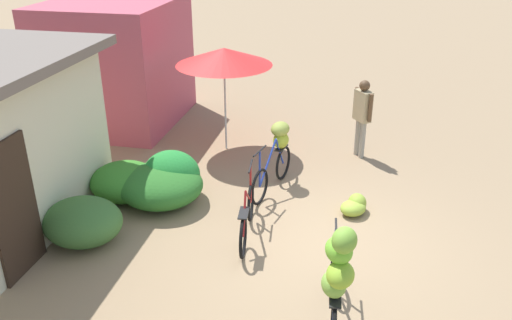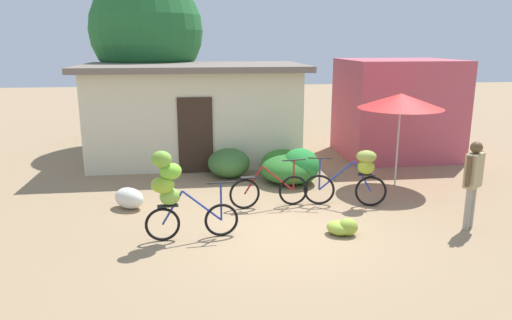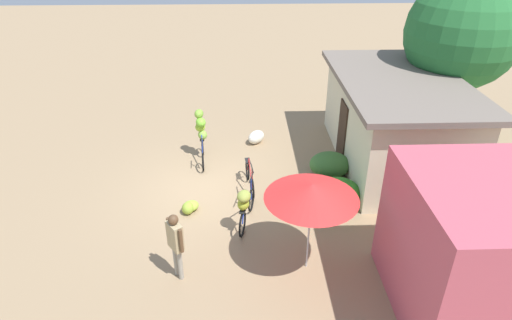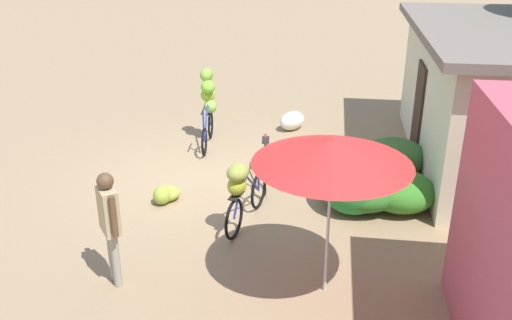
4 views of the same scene
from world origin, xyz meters
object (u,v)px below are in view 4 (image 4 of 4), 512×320
at_px(building_low, 503,97).
at_px(bicycle_leftmost, 208,101).
at_px(bicycle_near_pile, 265,164).
at_px(bicycle_center_loaded, 242,189).
at_px(person_vendor, 109,218).
at_px(produce_sack, 292,121).
at_px(market_umbrella, 333,151).
at_px(banana_pile_on_ground, 165,194).

distance_m(building_low, bicycle_leftmost, 6.04).
bearing_deg(bicycle_near_pile, building_low, 108.45).
distance_m(bicycle_center_loaded, person_vendor, 2.25).
bearing_deg(bicycle_near_pile, person_vendor, -25.10).
bearing_deg(bicycle_near_pile, bicycle_leftmost, -141.82).
xyz_separation_m(bicycle_center_loaded, produce_sack, (-4.75, 0.45, -0.50)).
xyz_separation_m(market_umbrella, person_vendor, (0.21, -2.85, -1.03)).
bearing_deg(bicycle_leftmost, bicycle_center_loaded, 19.83).
bearing_deg(bicycle_near_pile, produce_sack, 174.31).
xyz_separation_m(banana_pile_on_ground, person_vendor, (2.42, 0.01, 0.87)).
xyz_separation_m(bicycle_near_pile, banana_pile_on_ground, (1.08, -1.65, -0.22)).
distance_m(bicycle_center_loaded, produce_sack, 4.79).
relative_size(bicycle_leftmost, banana_pile_on_ground, 2.55).
distance_m(bicycle_near_pile, banana_pile_on_ground, 1.98).
relative_size(banana_pile_on_ground, person_vendor, 0.39).
distance_m(bicycle_leftmost, person_vendor, 5.41).
bearing_deg(banana_pile_on_ground, market_umbrella, 52.32).
bearing_deg(market_umbrella, person_vendor, -85.83).
bearing_deg(market_umbrella, produce_sack, -171.57).
bearing_deg(building_low, market_umbrella, -34.51).
bearing_deg(produce_sack, market_umbrella, 8.43).
relative_size(bicycle_leftmost, person_vendor, 0.99).
bearing_deg(market_umbrella, banana_pile_on_ground, -127.68).
height_order(bicycle_leftmost, produce_sack, bicycle_leftmost).
height_order(bicycle_center_loaded, person_vendor, person_vendor).
height_order(market_umbrella, banana_pile_on_ground, market_umbrella).
bearing_deg(bicycle_center_loaded, building_low, 125.58).
height_order(bicycle_near_pile, person_vendor, person_vendor).
bearing_deg(banana_pile_on_ground, building_low, 112.79).
distance_m(bicycle_leftmost, bicycle_center_loaded, 3.99).
height_order(bicycle_near_pile, banana_pile_on_ground, bicycle_near_pile).
distance_m(bicycle_near_pile, bicycle_center_loaded, 1.87).
height_order(building_low, banana_pile_on_ground, building_low).
bearing_deg(building_low, bicycle_center_loaded, -54.42).
distance_m(banana_pile_on_ground, produce_sack, 4.44).
relative_size(market_umbrella, person_vendor, 1.34).
bearing_deg(bicycle_center_loaded, banana_pile_on_ground, -116.58).
bearing_deg(person_vendor, bicycle_leftmost, 178.58).
height_order(building_low, person_vendor, building_low).
bearing_deg(person_vendor, building_low, 129.15).
bearing_deg(banana_pile_on_ground, bicycle_center_loaded, 63.42).
relative_size(market_umbrella, bicycle_center_loaded, 1.30).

